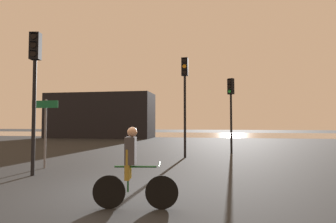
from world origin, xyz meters
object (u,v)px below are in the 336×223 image
(traffic_light_near_left, at_px, (35,76))
(cyclist, at_px, (132,167))
(distant_building, at_px, (100,116))
(direction_sign_post, at_px, (45,123))
(traffic_light_far_right, at_px, (231,101))
(traffic_light_center, at_px, (185,89))

(traffic_light_near_left, xyz_separation_m, cyclist, (4.17, -2.64, -2.43))
(traffic_light_near_left, distance_m, cyclist, 5.50)
(distant_building, height_order, traffic_light_near_left, distant_building)
(traffic_light_near_left, xyz_separation_m, direction_sign_post, (-0.50, 1.33, -1.55))
(traffic_light_far_right, xyz_separation_m, direction_sign_post, (-7.33, -6.14, -1.25))
(traffic_light_near_left, relative_size, cyclist, 2.76)
(direction_sign_post, height_order, cyclist, direction_sign_post)
(direction_sign_post, bearing_deg, traffic_light_near_left, 112.02)
(traffic_light_far_right, height_order, direction_sign_post, traffic_light_far_right)
(traffic_light_far_right, height_order, cyclist, traffic_light_far_right)
(traffic_light_near_left, bearing_deg, traffic_light_center, -139.96)
(traffic_light_near_left, distance_m, direction_sign_post, 2.11)
(traffic_light_center, height_order, traffic_light_near_left, traffic_light_center)
(distant_building, relative_size, traffic_light_near_left, 2.59)
(traffic_light_far_right, distance_m, cyclist, 10.68)
(distant_building, height_order, traffic_light_far_right, distant_building)
(direction_sign_post, relative_size, cyclist, 1.53)
(traffic_light_far_right, relative_size, traffic_light_near_left, 0.90)
(direction_sign_post, distance_m, cyclist, 6.19)
(distant_building, bearing_deg, traffic_light_near_left, -71.61)
(distant_building, bearing_deg, cyclist, -64.71)
(traffic_light_center, bearing_deg, cyclist, 90.17)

